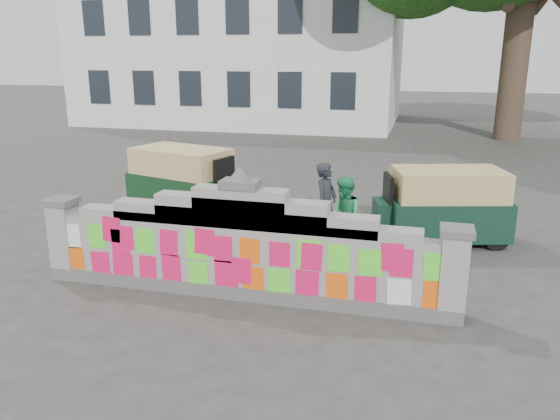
{
  "coord_description": "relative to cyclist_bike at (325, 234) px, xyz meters",
  "views": [
    {
      "loc": [
        2.48,
        -7.23,
        3.53
      ],
      "look_at": [
        0.33,
        1.0,
        1.1
      ],
      "focal_mm": 35.0,
      "sensor_mm": 36.0,
      "label": 1
    }
  ],
  "objects": [
    {
      "name": "ground",
      "position": [
        -0.92,
        -1.91,
        -0.44
      ],
      "size": [
        100.0,
        100.0,
        0.0
      ],
      "primitive_type": "plane",
      "color": "#383533",
      "rests_on": "ground"
    },
    {
      "name": "cyclist_rider",
      "position": [
        -0.0,
        0.0,
        0.3
      ],
      "size": [
        0.49,
        0.62,
        1.49
      ],
      "primitive_type": "imported",
      "rotation": [
        0.0,
        0.0,
        1.3
      ],
      "color": "#202328",
      "rests_on": "ground"
    },
    {
      "name": "cyclist_bike",
      "position": [
        0.0,
        0.0,
        0.0
      ],
      "size": [
        1.77,
        1.01,
        0.88
      ],
      "primitive_type": "imported",
      "rotation": [
        0.0,
        0.0,
        1.3
      ],
      "color": "black",
      "rests_on": "ground"
    },
    {
      "name": "building",
      "position": [
        -7.92,
        20.07,
        3.58
      ],
      "size": [
        16.0,
        10.0,
        8.9
      ],
      "color": "silver",
      "rests_on": "ground"
    },
    {
      "name": "rickshaw_left",
      "position": [
        -3.62,
        2.04,
        0.34
      ],
      "size": [
        2.79,
        1.87,
        1.5
      ],
      "rotation": [
        0.0,
        0.0,
        -0.29
      ],
      "color": "#113419",
      "rests_on": "ground"
    },
    {
      "name": "pedestrian",
      "position": [
        0.3,
        0.17,
        0.29
      ],
      "size": [
        0.74,
        0.84,
        1.46
      ],
      "primitive_type": "imported",
      "rotation": [
        0.0,
        0.0,
        -1.27
      ],
      "color": "#2B9F60",
      "rests_on": "ground"
    },
    {
      "name": "rickshaw_right",
      "position": [
        2.05,
        1.44,
        0.3
      ],
      "size": [
        2.67,
        1.74,
        1.43
      ],
      "rotation": [
        0.0,
        0.0,
        3.41
      ],
      "color": "#0F2E21",
      "rests_on": "ground"
    },
    {
      "name": "parapet_wall",
      "position": [
        -0.92,
        -1.92,
        0.31
      ],
      "size": [
        6.48,
        0.44,
        2.01
      ],
      "color": "#4C4C49",
      "rests_on": "ground"
    }
  ]
}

